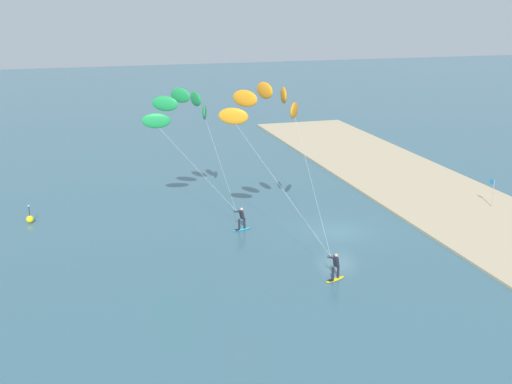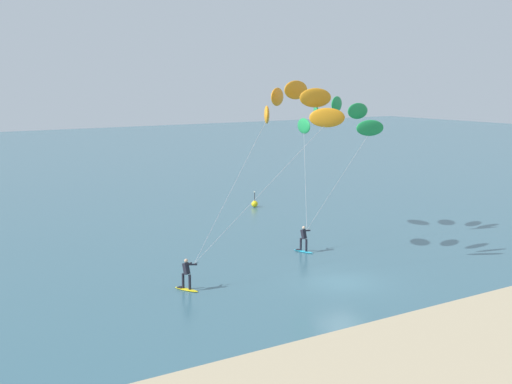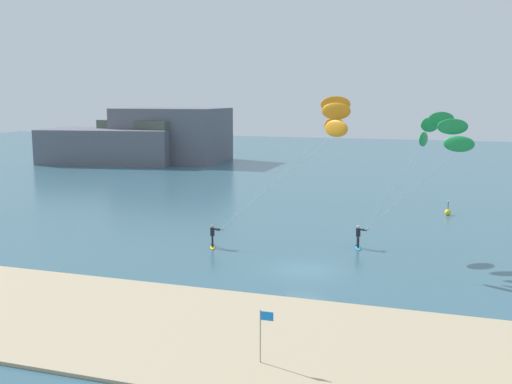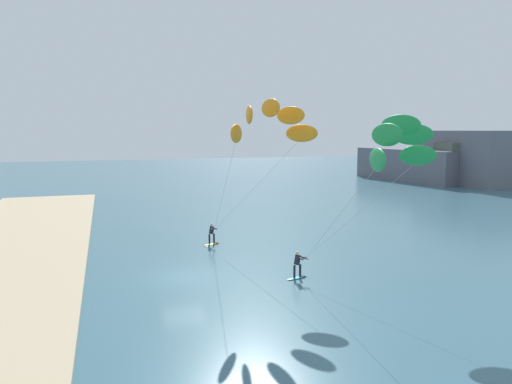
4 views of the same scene
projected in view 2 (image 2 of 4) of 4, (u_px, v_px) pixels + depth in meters
The scene contains 4 objects.
ground_plane at pixel (342, 283), 37.57m from camera, with size 240.00×240.00×0.00m, color #386070.
kitesurfer_nearshore at pixel (335, 120), 48.20m from camera, with size 7.94×7.13×9.67m.
kitesurfer_mid_water at pixel (292, 109), 40.64m from camera, with size 10.29×6.18×10.77m.
marker_buoy at pixel (255, 204), 59.47m from camera, with size 0.56×0.56×1.38m.
Camera 2 is at (-23.84, -27.74, 10.92)m, focal length 48.88 mm.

